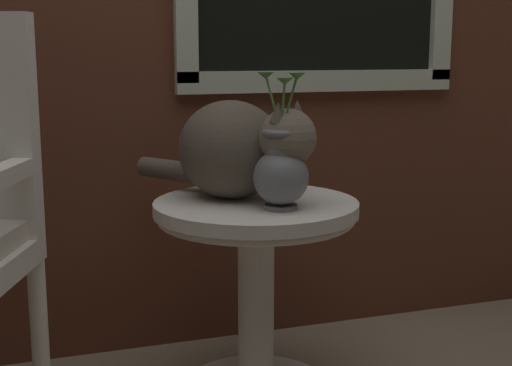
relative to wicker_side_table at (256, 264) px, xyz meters
The scene contains 3 objects.
wicker_side_table is the anchor object (origin of this frame).
cat 0.32m from the wicker_side_table, 128.14° to the left, with size 0.41×0.54×0.27m.
pewter_vase_with_ivy 0.30m from the wicker_side_table, 75.81° to the right, with size 0.14×0.14×0.35m.
Camera 1 is at (-0.49, -1.54, 0.97)m, focal length 50.28 mm.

